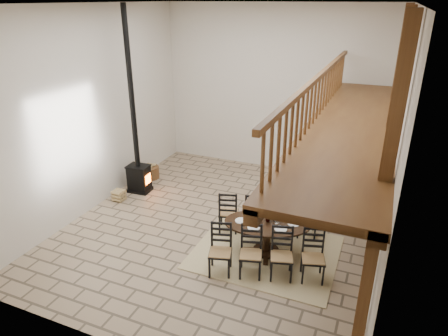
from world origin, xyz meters
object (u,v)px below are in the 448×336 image
at_px(log_basket, 150,172).
at_px(log_stack, 119,195).
at_px(dining_table, 267,237).
at_px(wood_stove, 137,154).

bearing_deg(log_basket, log_stack, -88.83).
distance_m(dining_table, log_basket, 5.04).
bearing_deg(dining_table, wood_stove, 144.42).
bearing_deg(wood_stove, log_basket, 101.47).
height_order(dining_table, wood_stove, wood_stove).
relative_size(wood_stove, log_basket, 8.96).
bearing_deg(log_stack, wood_stove, 74.03).
bearing_deg(dining_table, log_stack, 153.84).
xyz_separation_m(log_basket, log_stack, (0.03, -1.60, -0.05)).
relative_size(dining_table, log_basket, 4.87).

